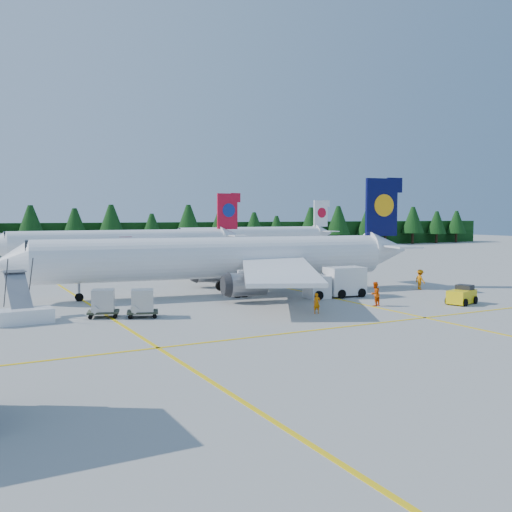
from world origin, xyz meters
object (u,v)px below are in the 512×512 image
airliner_red (118,243)px  baggage_tug (462,295)px  airstairs (23,312)px  service_truck (335,282)px  airliner_navy (211,259)px

airliner_red → baggage_tug: 53.14m
airliner_red → airstairs: airliner_red is taller
airstairs → service_truck: size_ratio=0.92×
airliner_red → service_truck: bearing=-79.4°
baggage_tug → airstairs: bearing=147.9°
airliner_red → airstairs: size_ratio=7.20×
service_truck → airstairs: bearing=-175.3°
airliner_navy → service_truck: airliner_navy is taller
airstairs → baggage_tug: bearing=-17.5°
airstairs → service_truck: bearing=-3.4°
airliner_navy → service_truck: 11.66m
airliner_navy → service_truck: bearing=-28.1°
airstairs → service_truck: (26.32, 0.01, 0.59)m
airstairs → airliner_navy: bearing=18.2°
baggage_tug → airliner_navy: bearing=119.0°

